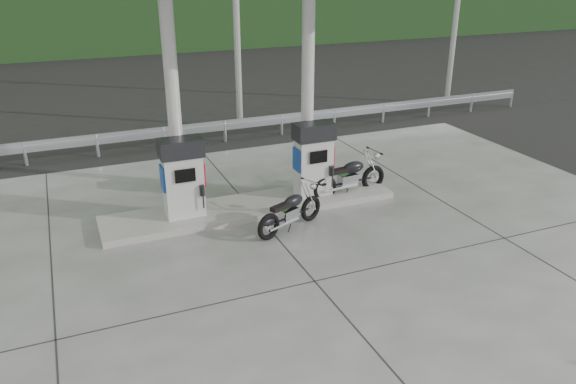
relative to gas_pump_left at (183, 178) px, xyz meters
name	(u,v)px	position (x,y,z in m)	size (l,w,h in m)	color
ground	(293,258)	(1.60, -2.50, -1.07)	(160.00, 160.00, 0.00)	black
forecourt_apron	(293,257)	(1.60, -2.50, -1.06)	(18.00, 14.00, 0.02)	slate
pump_island	(252,207)	(1.60, 0.00, -0.98)	(7.00, 1.40, 0.15)	gray
gas_pump_left	(183,178)	(0.00, 0.00, 0.00)	(0.95, 0.55, 1.80)	silver
gas_pump_right	(314,159)	(3.20, 0.00, 0.00)	(0.95, 0.55, 1.80)	silver
canopy_column_left	(173,103)	(0.00, 0.40, 1.60)	(0.30, 0.30, 5.00)	silver
canopy_column_right	(308,90)	(3.20, 0.40, 1.60)	(0.30, 0.30, 5.00)	silver
guardrail	(194,124)	(1.60, 5.50, -0.36)	(26.00, 0.16, 1.42)	#ADAFB5
road	(173,118)	(1.60, 9.00, -1.07)	(60.00, 7.00, 0.01)	black
utility_pole_b	(236,9)	(3.60, 7.00, 2.93)	(0.22, 0.22, 8.00)	gray
utility_pole_c	(458,2)	(12.60, 7.00, 2.93)	(0.22, 0.22, 8.00)	gray
tree_band	(108,2)	(1.60, 27.50, 1.93)	(80.00, 6.00, 6.00)	black
forested_hills	(81,12)	(1.60, 57.50, -1.07)	(100.00, 40.00, 140.00)	black
motorcycle_left	(290,212)	(2.03, -1.33, -0.63)	(1.79, 0.57, 0.85)	black
motorcycle_right	(349,177)	(4.15, -0.10, -0.58)	(2.00, 0.63, 0.95)	black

